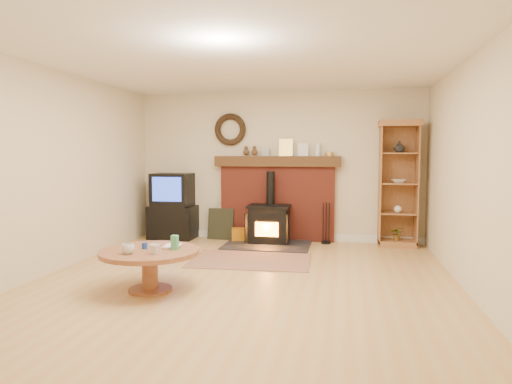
% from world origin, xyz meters
% --- Properties ---
extents(ground, '(5.50, 5.50, 0.00)m').
position_xyz_m(ground, '(0.00, 0.00, 0.00)').
color(ground, tan).
rests_on(ground, ground).
extents(room_shell, '(5.02, 5.52, 2.61)m').
position_xyz_m(room_shell, '(-0.02, 0.09, 1.72)').
color(room_shell, beige).
rests_on(room_shell, ground).
extents(chimney_breast, '(2.20, 0.22, 1.78)m').
position_xyz_m(chimney_breast, '(0.00, 2.67, 0.80)').
color(chimney_breast, maroon).
rests_on(chimney_breast, ground).
extents(wood_stove, '(1.40, 1.00, 1.22)m').
position_xyz_m(wood_stove, '(-0.08, 2.27, 0.32)').
color(wood_stove, black).
rests_on(wood_stove, ground).
extents(area_rug, '(1.74, 1.24, 0.01)m').
position_xyz_m(area_rug, '(-0.14, 1.05, 0.01)').
color(area_rug, brown).
rests_on(area_rug, ground).
extents(tv_unit, '(0.81, 0.58, 1.17)m').
position_xyz_m(tv_unit, '(-1.86, 2.47, 0.56)').
color(tv_unit, black).
rests_on(tv_unit, ground).
extents(curio_cabinet, '(0.66, 0.48, 2.06)m').
position_xyz_m(curio_cabinet, '(2.03, 2.56, 1.03)').
color(curio_cabinet, brown).
rests_on(curio_cabinet, ground).
extents(firelog_box, '(0.41, 0.30, 0.23)m').
position_xyz_m(firelog_box, '(-0.56, 2.40, 0.11)').
color(firelog_box, '#D8AE06').
rests_on(firelog_box, ground).
extents(leaning_painting, '(0.46, 0.12, 0.55)m').
position_xyz_m(leaning_painting, '(-1.00, 2.55, 0.28)').
color(leaning_painting, black).
rests_on(leaning_painting, ground).
extents(fire_tools, '(0.16, 0.16, 0.70)m').
position_xyz_m(fire_tools, '(0.87, 2.50, 0.13)').
color(fire_tools, black).
rests_on(fire_tools, ground).
extents(coffee_table, '(1.10, 1.10, 0.62)m').
position_xyz_m(coffee_table, '(-0.95, -0.58, 0.38)').
color(coffee_table, brown).
rests_on(coffee_table, ground).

